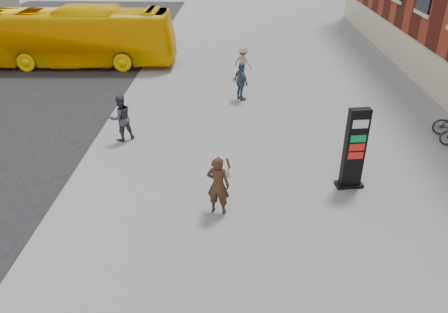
{
  "coord_description": "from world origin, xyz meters",
  "views": [
    {
      "loc": [
        0.29,
        -10.76,
        7.27
      ],
      "look_at": [
        -0.04,
        0.33,
        1.23
      ],
      "focal_mm": 35.0,
      "sensor_mm": 36.0,
      "label": 1
    }
  ],
  "objects_px": {
    "info_pylon": "(354,149)",
    "pedestrian_c": "(241,82)",
    "woman": "(218,184)",
    "bus": "(71,37)",
    "pedestrian_a": "(121,118)",
    "pedestrian_b": "(243,62)"
  },
  "relations": [
    {
      "from": "info_pylon",
      "to": "woman",
      "type": "xyz_separation_m",
      "value": [
        -3.99,
        -1.47,
        -0.38
      ]
    },
    {
      "from": "pedestrian_a",
      "to": "pedestrian_b",
      "type": "distance_m",
      "value": 8.78
    },
    {
      "from": "pedestrian_a",
      "to": "bus",
      "type": "bearing_deg",
      "value": -97.92
    },
    {
      "from": "pedestrian_a",
      "to": "pedestrian_b",
      "type": "height_order",
      "value": "pedestrian_a"
    },
    {
      "from": "info_pylon",
      "to": "pedestrian_c",
      "type": "xyz_separation_m",
      "value": [
        -3.33,
        7.25,
        -0.43
      ]
    },
    {
      "from": "pedestrian_c",
      "to": "bus",
      "type": "bearing_deg",
      "value": 28.84
    },
    {
      "from": "woman",
      "to": "pedestrian_a",
      "type": "distance_m",
      "value": 5.85
    },
    {
      "from": "woman",
      "to": "pedestrian_b",
      "type": "bearing_deg",
      "value": -79.37
    },
    {
      "from": "bus",
      "to": "pedestrian_c",
      "type": "distance_m",
      "value": 10.76
    },
    {
      "from": "woman",
      "to": "bus",
      "type": "distance_m",
      "value": 16.44
    },
    {
      "from": "bus",
      "to": "pedestrian_b",
      "type": "bearing_deg",
      "value": -102.81
    },
    {
      "from": "pedestrian_c",
      "to": "info_pylon",
      "type": "bearing_deg",
      "value": 172.35
    },
    {
      "from": "pedestrian_b",
      "to": "bus",
      "type": "bearing_deg",
      "value": 22.48
    },
    {
      "from": "pedestrian_a",
      "to": "pedestrian_b",
      "type": "relative_size",
      "value": 1.1
    },
    {
      "from": "info_pylon",
      "to": "pedestrian_c",
      "type": "relative_size",
      "value": 1.5
    },
    {
      "from": "info_pylon",
      "to": "pedestrian_a",
      "type": "height_order",
      "value": "info_pylon"
    },
    {
      "from": "bus",
      "to": "pedestrian_c",
      "type": "height_order",
      "value": "bus"
    },
    {
      "from": "woman",
      "to": "pedestrian_c",
      "type": "height_order",
      "value": "woman"
    },
    {
      "from": "bus",
      "to": "pedestrian_a",
      "type": "xyz_separation_m",
      "value": [
        4.98,
        -9.42,
        -0.71
      ]
    },
    {
      "from": "info_pylon",
      "to": "pedestrian_c",
      "type": "bearing_deg",
      "value": 106.77
    },
    {
      "from": "pedestrian_a",
      "to": "pedestrian_b",
      "type": "xyz_separation_m",
      "value": [
        4.53,
        7.51,
        -0.08
      ]
    },
    {
      "from": "bus",
      "to": "info_pylon",
      "type": "bearing_deg",
      "value": -135.81
    }
  ]
}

